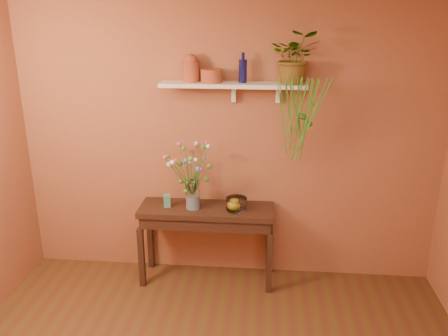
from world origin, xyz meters
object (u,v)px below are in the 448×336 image
spider_plant (295,57)px  glass_bowl (236,204)px  blue_bottle (243,70)px  sideboard (207,218)px  glass_vase (193,197)px  terracotta_jug (191,68)px  bouquet (189,165)px

spider_plant → glass_bowl: 1.43m
blue_bottle → glass_bowl: 1.23m
sideboard → blue_bottle: size_ratio=4.88×
glass_vase → terracotta_jug: bearing=94.7°
terracotta_jug → glass_vase: terracotta_jug is taller
glass_vase → sideboard: bearing=13.2°
bouquet → blue_bottle: bearing=19.5°
spider_plant → glass_vase: spider_plant is taller
blue_bottle → terracotta_jug: bearing=179.1°
spider_plant → blue_bottle: bearing=177.8°
bouquet → sideboard: bearing=18.8°
sideboard → terracotta_jug: 1.41m
blue_bottle → glass_vase: (-0.45, -0.15, -1.16)m
blue_bottle → spider_plant: size_ratio=0.58×
glass_vase → bouquet: bouquet is taller
sideboard → glass_bowl: (0.29, -0.03, 0.17)m
sideboard → terracotta_jug: (-0.14, 0.12, 1.39)m
terracotta_jug → bouquet: (-0.01, -0.17, -0.85)m
sideboard → blue_bottle: bearing=19.8°
sideboard → glass_bowl: glass_bowl is taller
sideboard → terracotta_jug: bearing=138.1°
sideboard → terracotta_jug: terracotta_jug is taller
sideboard → bouquet: size_ratio=2.40×
sideboard → glass_vase: glass_vase is taller
sideboard → blue_bottle: (0.32, 0.12, 1.38)m
blue_bottle → glass_vase: 1.25m
terracotta_jug → glass_vase: (0.01, -0.15, -1.17)m
terracotta_jug → sideboard: bearing=-41.9°
glass_vase → bouquet: 0.32m
glass_vase → glass_bowl: bearing=0.3°
sideboard → blue_bottle: blue_bottle is taller
terracotta_jug → blue_bottle: blue_bottle is taller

